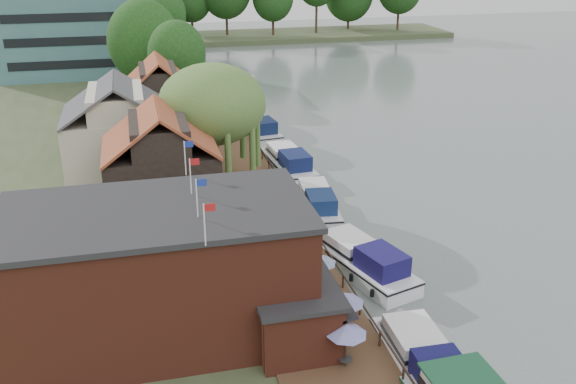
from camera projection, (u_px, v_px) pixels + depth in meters
ground at (430, 301)px, 39.17m from camera, size 260.00×260.00×0.00m
quay_deck at (268, 230)px, 46.00m from camera, size 6.00×50.00×0.10m
quay_rail at (302, 218)px, 46.87m from camera, size 0.20×49.00×1.00m
pub at (198, 268)px, 33.42m from camera, size 20.00×11.00×7.30m
hotel_block at (89, 31)px, 94.53m from camera, size 25.40×12.40×12.30m
cottage_a at (161, 164)px, 46.46m from camera, size 8.60×7.60×8.50m
cottage_b at (118, 129)px, 54.79m from camera, size 9.60×8.60×8.50m
cottage_c at (160, 101)px, 63.76m from camera, size 7.60×7.60×8.50m
willow at (213, 128)px, 51.58m from camera, size 8.60×8.60×10.43m
umbrella_0 at (346, 345)px, 31.17m from camera, size 2.02×2.02×2.38m
umbrella_1 at (343, 313)px, 33.77m from camera, size 2.22×2.22×2.38m
umbrella_2 at (309, 295)px, 35.45m from camera, size 2.19×2.19×2.38m
umbrella_3 at (318, 273)px, 37.76m from camera, size 2.19×2.19×2.38m
umbrella_4 at (283, 251)px, 40.24m from camera, size 2.44×2.44×2.38m
umbrella_5 at (292, 225)px, 43.85m from camera, size 2.41×2.41×2.38m
cruiser_0 at (426, 361)px, 31.68m from camera, size 3.59×10.27×2.48m
cruiser_1 at (363, 257)px, 41.83m from camera, size 6.04×10.64×2.46m
cruiser_2 at (317, 199)px, 51.00m from camera, size 4.13×9.79×2.29m
cruiser_3 at (288, 159)px, 59.52m from camera, size 4.09×10.43×2.48m
cruiser_4 at (258, 126)px, 69.86m from camera, size 4.41×10.21×2.40m
bank_tree_0 at (178, 70)px, 71.48m from camera, size 6.41×6.41×11.00m
bank_tree_1 at (145, 50)px, 79.69m from camera, size 8.96×8.96×12.40m
bank_tree_2 at (163, 36)px, 87.29m from camera, size 6.65×6.65×13.28m
bank_tree_3 at (138, 22)px, 104.38m from camera, size 8.87×8.87×12.14m
bank_tree_4 at (156, 22)px, 110.79m from camera, size 6.60×6.60×10.45m
bank_tree_5 at (126, 12)px, 118.08m from camera, size 8.09×8.09×12.11m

